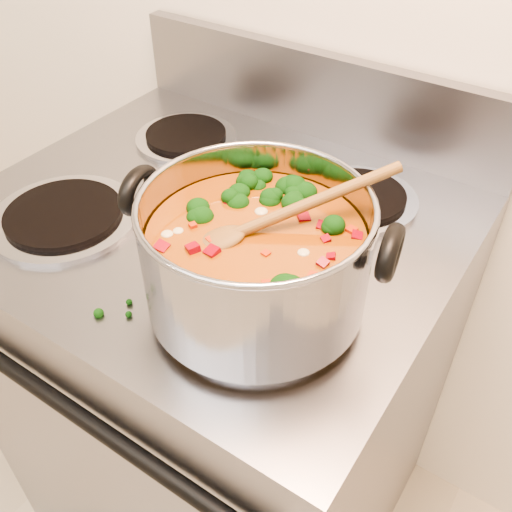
{
  "coord_description": "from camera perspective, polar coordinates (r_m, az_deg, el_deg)",
  "views": [
    {
      "loc": [
        0.53,
        0.57,
        1.47
      ],
      "look_at": [
        0.23,
        1.02,
        1.01
      ],
      "focal_mm": 40.0,
      "sensor_mm": 36.0,
      "label": 1
    }
  ],
  "objects": [
    {
      "name": "stockpot",
      "position": [
        0.7,
        0.02,
        -0.04
      ],
      "size": [
        0.35,
        0.28,
        0.17
      ],
      "rotation": [
        0.0,
        0.0,
        0.2
      ],
      "color": "#96969D",
      "rests_on": "electric_range"
    },
    {
      "name": "electric_range",
      "position": [
        1.25,
        -3.09,
        -12.3
      ],
      "size": [
        0.77,
        0.7,
        1.08
      ],
      "color": "gray",
      "rests_on": "ground"
    },
    {
      "name": "cooktop_crumbs",
      "position": [
        0.75,
        0.25,
        -5.69
      ],
      "size": [
        0.33,
        0.37,
        0.01
      ],
      "color": "black",
      "rests_on": "electric_range"
    },
    {
      "name": "wooden_spoon",
      "position": [
        0.67,
        1.06,
        3.52
      ],
      "size": [
        0.19,
        0.22,
        0.08
      ],
      "rotation": [
        0.0,
        0.0,
        0.88
      ],
      "color": "brown",
      "rests_on": "stockpot"
    }
  ]
}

